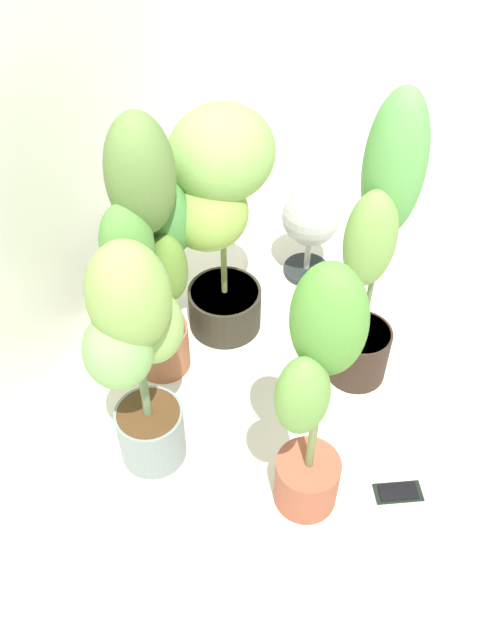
{
  "coord_description": "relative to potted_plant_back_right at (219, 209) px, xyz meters",
  "views": [
    {
      "loc": [
        -1.27,
        -0.28,
        1.83
      ],
      "look_at": [
        0.02,
        0.23,
        0.37
      ],
      "focal_mm": 38.11,
      "sensor_mm": 36.0,
      "label": 1
    }
  ],
  "objects": [
    {
      "name": "ground_plane",
      "position": [
        -0.3,
        -0.4,
        -0.54
      ],
      "size": [
        8.0,
        8.0,
        0.0
      ],
      "primitive_type": "plane",
      "color": "silver",
      "rests_on": "ground"
    },
    {
      "name": "cell_phone",
      "position": [
        -0.44,
        -0.75,
        -0.54
      ],
      "size": [
        0.13,
        0.16,
        0.01
      ],
      "rotation": [
        0.0,
        0.0,
        0.46
      ],
      "color": "black",
      "rests_on": "ground"
    },
    {
      "name": "potted_plant_back_left",
      "position": [
        -0.58,
        -0.0,
        -0.05
      ],
      "size": [
        0.36,
        0.3,
        0.84
      ],
      "color": "slate",
      "rests_on": "ground"
    },
    {
      "name": "potted_plant_front_left",
      "position": [
        -0.57,
        -0.49,
        -0.04
      ],
      "size": [
        0.28,
        0.22,
        0.92
      ],
      "color": "brown",
      "rests_on": "ground"
    },
    {
      "name": "potted_plant_back_center",
      "position": [
        -0.24,
        0.12,
        0.02
      ],
      "size": [
        0.38,
        0.25,
        0.97
      ],
      "color": "brown",
      "rests_on": "ground"
    },
    {
      "name": "mylar_back_wall",
      "position": [
        -0.3,
        0.45,
        0.46
      ],
      "size": [
        3.2,
        0.01,
        2.0
      ],
      "primitive_type": "cube",
      "color": "silver",
      "rests_on": "ground"
    },
    {
      "name": "floor_fan",
      "position": [
        0.4,
        -0.2,
        -0.28
      ],
      "size": [
        0.23,
        0.23,
        0.39
      ],
      "rotation": [
        0.0,
        0.0,
        -3.09
      ],
      "color": "#212727",
      "rests_on": "ground"
    },
    {
      "name": "potted_plant_back_right",
      "position": [
        0.0,
        0.0,
        0.0
      ],
      "size": [
        0.45,
        0.44,
        0.87
      ],
      "color": "#2A261B",
      "rests_on": "ground"
    },
    {
      "name": "potted_plant_front_right",
      "position": [
        -0.05,
        -0.51,
        0.01
      ],
      "size": [
        0.29,
        0.23,
        1.06
      ],
      "color": "black",
      "rests_on": "ground"
    }
  ]
}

